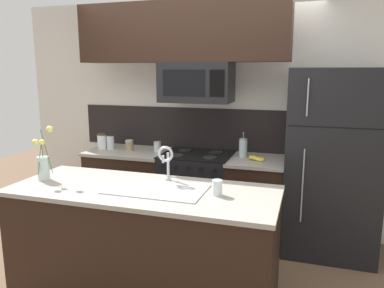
{
  "coord_description": "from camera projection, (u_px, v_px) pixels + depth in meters",
  "views": [
    {
      "loc": [
        1.14,
        -2.91,
        1.82
      ],
      "look_at": [
        0.14,
        0.27,
        1.16
      ],
      "focal_mm": 35.0,
      "sensor_mm": 36.0,
      "label": 1
    }
  ],
  "objects": [
    {
      "name": "kitchen_sink",
      "position": [
        156.0,
        198.0,
        2.91
      ],
      "size": [
        0.76,
        0.44,
        0.16
      ],
      "color": "#ADAFB5",
      "rests_on": "island_counter"
    },
    {
      "name": "french_press",
      "position": [
        243.0,
        148.0,
        3.97
      ],
      "size": [
        0.09,
        0.09,
        0.27
      ],
      "color": "silver",
      "rests_on": "back_counter_right"
    },
    {
      "name": "back_counter_right",
      "position": [
        257.0,
        201.0,
        3.97
      ],
      "size": [
        0.6,
        0.65,
        0.91
      ],
      "color": "black",
      "rests_on": "ground"
    },
    {
      "name": "island_counter",
      "position": [
        144.0,
        242.0,
        3.02
      ],
      "size": [
        2.11,
        0.83,
        0.91
      ],
      "color": "black",
      "rests_on": "ground"
    },
    {
      "name": "drinking_glass",
      "position": [
        217.0,
        188.0,
        2.76
      ],
      "size": [
        0.08,
        0.08,
        0.12
      ],
      "color": "silver",
      "rests_on": "island_counter"
    },
    {
      "name": "back_counter_left",
      "position": [
        130.0,
        188.0,
        4.41
      ],
      "size": [
        0.91,
        0.65,
        0.91
      ],
      "color": "black",
      "rests_on": "ground"
    },
    {
      "name": "refrigerator",
      "position": [
        332.0,
        163.0,
        3.69
      ],
      "size": [
        0.87,
        0.74,
        1.84
      ],
      "color": "black",
      "rests_on": "ground"
    },
    {
      "name": "sink_faucet",
      "position": [
        166.0,
        159.0,
        3.06
      ],
      "size": [
        0.14,
        0.14,
        0.31
      ],
      "color": "#B7BABF",
      "rests_on": "island_counter"
    },
    {
      "name": "ground_plane",
      "position": [
        168.0,
        273.0,
        3.41
      ],
      "size": [
        10.0,
        10.0,
        0.0
      ],
      "primitive_type": "plane",
      "color": "brown"
    },
    {
      "name": "stove_range",
      "position": [
        197.0,
        194.0,
        4.17
      ],
      "size": [
        0.76,
        0.64,
        0.93
      ],
      "color": "black",
      "rests_on": "ground"
    },
    {
      "name": "upper_cabinet_band",
      "position": [
        181.0,
        32.0,
        3.83
      ],
      "size": [
        2.21,
        0.34,
        0.6
      ],
      "primitive_type": "cube",
      "color": "black"
    },
    {
      "name": "microwave",
      "position": [
        197.0,
        82.0,
        3.91
      ],
      "size": [
        0.74,
        0.4,
        0.41
      ],
      "color": "black"
    },
    {
      "name": "banana_bunch",
      "position": [
        257.0,
        158.0,
        3.82
      ],
      "size": [
        0.19,
        0.12,
        0.08
      ],
      "color": "yellow",
      "rests_on": "back_counter_right"
    },
    {
      "name": "rear_partition",
      "position": [
        232.0,
        116.0,
        4.27
      ],
      "size": [
        5.2,
        0.1,
        2.6
      ],
      "primitive_type": "cube",
      "color": "silver",
      "rests_on": "ground"
    },
    {
      "name": "storage_jar_medium",
      "position": [
        110.0,
        142.0,
        4.37
      ],
      "size": [
        0.09,
        0.09,
        0.18
      ],
      "color": "silver",
      "rests_on": "back_counter_left"
    },
    {
      "name": "storage_jar_short",
      "position": [
        129.0,
        145.0,
        4.3
      ],
      "size": [
        0.09,
        0.09,
        0.12
      ],
      "color": "#997F5B",
      "rests_on": "back_counter_left"
    },
    {
      "name": "splash_band",
      "position": [
        205.0,
        129.0,
        4.33
      ],
      "size": [
        3.09,
        0.01,
        0.48
      ],
      "primitive_type": "cube",
      "color": "black",
      "rests_on": "rear_partition"
    },
    {
      "name": "storage_jar_tall",
      "position": [
        102.0,
        141.0,
        4.39
      ],
      "size": [
        0.1,
        0.1,
        0.18
      ],
      "color": "silver",
      "rests_on": "back_counter_left"
    },
    {
      "name": "flower_vase",
      "position": [
        43.0,
        165.0,
        3.13
      ],
      "size": [
        0.16,
        0.15,
        0.46
      ],
      "color": "silver",
      "rests_on": "island_counter"
    },
    {
      "name": "storage_jar_squat",
      "position": [
        157.0,
        147.0,
        4.24
      ],
      "size": [
        0.08,
        0.08,
        0.11
      ],
      "color": "silver",
      "rests_on": "back_counter_left"
    }
  ]
}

